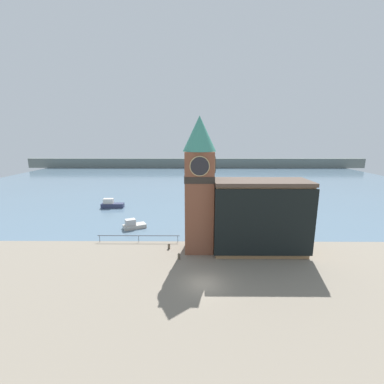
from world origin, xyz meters
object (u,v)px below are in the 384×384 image
at_px(boat_near, 133,225).
at_px(boat_far, 112,204).
at_px(clock_tower, 199,182).
at_px(pier_building, 260,217).
at_px(mooring_bollard_far, 169,246).
at_px(mooring_bollard_near, 179,256).

height_order(boat_near, boat_far, boat_far).
bearing_deg(boat_near, boat_far, 94.12).
relative_size(clock_tower, boat_near, 4.31).
bearing_deg(pier_building, mooring_bollard_far, 176.78).
xyz_separation_m(clock_tower, mooring_bollard_near, (-2.79, -3.21, -9.69)).
bearing_deg(pier_building, boat_near, 155.26).
bearing_deg(boat_far, clock_tower, -50.46).
height_order(clock_tower, boat_near, clock_tower).
relative_size(boat_near, mooring_bollard_near, 5.11).
xyz_separation_m(pier_building, boat_far, (-28.80, 23.37, -4.47)).
bearing_deg(boat_near, clock_tower, -63.54).
distance_m(boat_near, mooring_bollard_near, 15.06).
distance_m(pier_building, mooring_bollard_far, 14.01).
height_order(mooring_bollard_near, mooring_bollard_far, mooring_bollard_near).
xyz_separation_m(pier_building, mooring_bollard_near, (-11.45, -2.62, -4.80)).
bearing_deg(mooring_bollard_near, pier_building, 12.88).
bearing_deg(mooring_bollard_far, boat_far, 124.70).
xyz_separation_m(pier_building, mooring_bollard_far, (-13.13, 0.74, -4.83)).
height_order(clock_tower, mooring_bollard_near, clock_tower).
distance_m(pier_building, mooring_bollard_near, 12.69).
height_order(clock_tower, pier_building, clock_tower).
xyz_separation_m(clock_tower, boat_near, (-11.82, 8.84, -9.53)).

